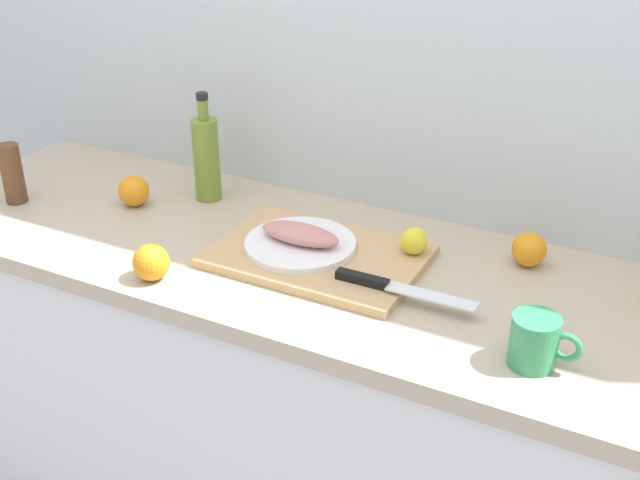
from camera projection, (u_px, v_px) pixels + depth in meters
back_wall at (384, 62)px, 1.81m from camera, size 3.20×0.05×2.50m
kitchen_counter at (318, 423)px, 1.92m from camera, size 2.00×0.60×0.90m
cutting_board at (320, 257)px, 1.71m from camera, size 0.44×0.30×0.02m
white_plate at (301, 244)px, 1.72m from camera, size 0.24×0.24×0.01m
fish_fillet at (301, 233)px, 1.71m from camera, size 0.18×0.08×0.04m
chef_knife at (387, 285)px, 1.57m from camera, size 0.29×0.04×0.02m
lemon_0 at (414, 241)px, 1.69m from camera, size 0.06×0.06×0.06m
olive_oil_bottle at (206, 157)px, 1.94m from camera, size 0.06×0.06×0.27m
coffee_mug_0 at (536, 342)px, 1.37m from camera, size 0.12×0.08×0.09m
orange_0 at (134, 191)px, 1.94m from camera, size 0.08×0.08×0.08m
orange_2 at (529, 250)px, 1.68m from camera, size 0.07×0.07×0.07m
orange_3 at (151, 263)px, 1.63m from camera, size 0.08×0.08×0.08m
pepper_mill at (12, 174)px, 1.94m from camera, size 0.05×0.05×0.15m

